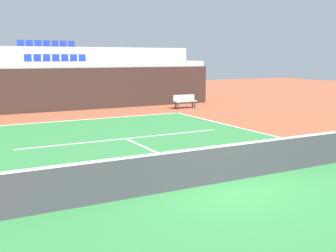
# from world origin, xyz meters

# --- Properties ---
(ground_plane) EXTENTS (80.00, 80.00, 0.00)m
(ground_plane) POSITION_xyz_m (0.00, 0.00, 0.00)
(ground_plane) COLOR brown
(court_surface) EXTENTS (11.00, 24.00, 0.01)m
(court_surface) POSITION_xyz_m (0.00, 0.00, 0.01)
(court_surface) COLOR #2D7238
(court_surface) RESTS_ON ground_plane
(baseline_far) EXTENTS (11.00, 0.10, 0.00)m
(baseline_far) POSITION_xyz_m (0.00, 11.95, 0.01)
(baseline_far) COLOR white
(baseline_far) RESTS_ON court_surface
(service_line_far) EXTENTS (8.26, 0.10, 0.00)m
(service_line_far) POSITION_xyz_m (0.00, 6.40, 0.01)
(service_line_far) COLOR white
(service_line_far) RESTS_ON court_surface
(centre_service_line) EXTENTS (0.10, 6.40, 0.00)m
(centre_service_line) POSITION_xyz_m (0.00, 3.20, 0.01)
(centre_service_line) COLOR white
(centre_service_line) RESTS_ON court_surface
(back_wall) EXTENTS (19.74, 0.30, 2.51)m
(back_wall) POSITION_xyz_m (0.00, 15.94, 1.25)
(back_wall) COLOR black
(back_wall) RESTS_ON ground_plane
(stands_tier_lower) EXTENTS (19.74, 2.40, 2.88)m
(stands_tier_lower) POSITION_xyz_m (0.00, 17.29, 1.44)
(stands_tier_lower) COLOR #9E9E99
(stands_tier_lower) RESTS_ON ground_plane
(stands_tier_upper) EXTENTS (19.74, 2.40, 3.80)m
(stands_tier_upper) POSITION_xyz_m (0.00, 19.69, 1.90)
(stands_tier_upper) COLOR #9E9E99
(stands_tier_upper) RESTS_ON ground_plane
(seating_row_lower) EXTENTS (3.74, 0.44, 0.44)m
(seating_row_lower) POSITION_xyz_m (-0.00, 17.39, 3.01)
(seating_row_lower) COLOR navy
(seating_row_lower) RESTS_ON stands_tier_lower
(seating_row_upper) EXTENTS (3.74, 0.44, 0.44)m
(seating_row_upper) POSITION_xyz_m (-0.00, 19.79, 3.92)
(seating_row_upper) COLOR navy
(seating_row_upper) RESTS_ON stands_tier_upper
(tennis_net) EXTENTS (11.08, 0.08, 1.07)m
(tennis_net) POSITION_xyz_m (0.00, 0.00, 0.51)
(tennis_net) COLOR black
(tennis_net) RESTS_ON court_surface
(player_bench) EXTENTS (1.50, 0.40, 0.85)m
(player_bench) POSITION_xyz_m (6.87, 13.55, 0.51)
(player_bench) COLOR #99999E
(player_bench) RESTS_ON ground_plane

